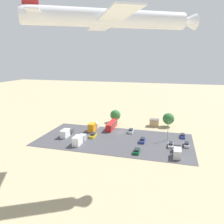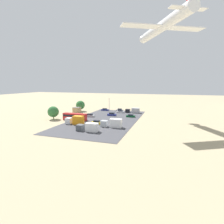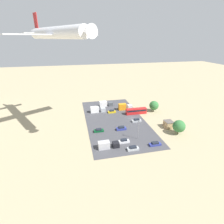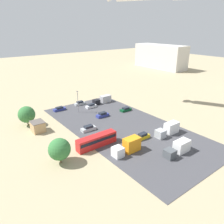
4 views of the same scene
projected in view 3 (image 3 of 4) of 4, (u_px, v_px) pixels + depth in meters
The scene contains 19 objects.
ground_plane at pixel (132, 118), 91.24m from camera, with size 400.00×400.00×0.00m, color tan.
parking_lot_surface at pixel (115, 120), 89.29m from camera, with size 59.32×29.12×0.08m.
shed_building at pixel (169, 124), 81.13m from camera, with size 4.28×3.75×3.21m.
bus at pixel (136, 111), 95.53m from camera, with size 2.45×11.40×3.14m.
parked_car_0 at pixel (137, 120), 86.86m from camera, with size 1.85×4.65×1.60m.
parked_car_1 at pixel (155, 144), 67.81m from camera, with size 1.73×4.66×1.44m.
parked_car_2 at pixel (133, 148), 65.03m from camera, with size 1.73×4.40×1.54m.
parked_car_3 at pixel (112, 112), 97.24m from camera, with size 1.77×4.26×1.64m.
parked_car_4 at pixel (124, 141), 69.58m from camera, with size 1.73×4.29×1.53m.
parked_car_5 at pixel (121, 128), 79.24m from camera, with size 1.86×4.53×1.66m.
parked_car_6 at pixel (99, 130), 77.71m from camera, with size 1.89×4.36×1.44m.
parked_truck_0 at pixel (124, 107), 101.16m from camera, with size 2.54×7.83×3.58m.
parked_truck_1 at pixel (105, 104), 106.41m from camera, with size 2.46×7.99×3.04m.
parked_truck_2 at pixel (97, 110), 97.66m from camera, with size 2.42×8.30×3.31m.
parked_truck_3 at pixel (107, 145), 65.96m from camera, with size 2.42×8.03×2.82m.
tree_near_shed at pixel (154, 105), 98.05m from camera, with size 5.18×5.18×6.17m.
tree_apron_mid at pixel (179, 126), 74.83m from camera, with size 5.33×5.33×6.40m.
light_pole_lot_centre at pixel (138, 129), 70.54m from camera, with size 0.90×0.28×8.09m.
airplane at pixel (57, 33), 63.23m from camera, with size 40.39×33.95×10.20m.
Camera 3 is at (-78.22, 28.78, 38.78)m, focal length 28.00 mm.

